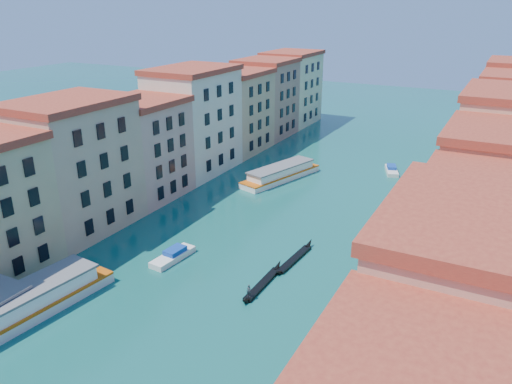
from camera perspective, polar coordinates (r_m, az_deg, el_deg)
left_bank_palazzos at (r=96.98m, az=-9.17°, el=6.88°), size 12.80×128.40×21.00m
right_bank_palazzos at (r=79.04m, az=25.84°, el=1.78°), size 12.80×128.40×21.00m
quay at (r=82.68m, az=19.35°, el=-3.36°), size 4.00×140.00×1.00m
restaurant_awnings at (r=45.77m, az=10.83°, el=-20.34°), size 3.20×44.55×3.12m
mooring_poles_right at (r=51.80m, az=9.30°, el=-16.98°), size 1.44×54.24×3.20m
vaporetto_near at (r=61.99m, az=-25.33°, el=-11.77°), size 7.30×22.39×3.27m
vaporetto_far at (r=98.21m, az=2.86°, el=2.18°), size 9.57×19.44×2.83m
gondola_fore at (r=62.59m, az=0.72°, el=-10.36°), size 1.01×10.89×2.18m
gondola_far at (r=68.54m, az=4.49°, el=-7.48°), size 1.59×11.07×1.57m
motorboat_mid at (r=69.27m, az=-9.43°, el=-7.16°), size 2.87×7.27×1.47m
motorboat_far at (r=106.06m, az=15.24°, el=2.47°), size 4.20×7.04×1.39m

